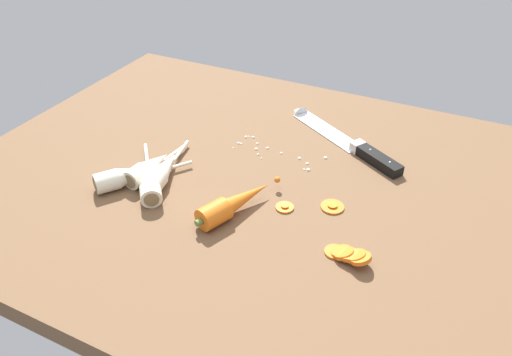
% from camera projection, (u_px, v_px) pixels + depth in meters
% --- Properties ---
extents(ground_plane, '(1.20, 0.90, 0.04)m').
position_uv_depth(ground_plane, '(260.00, 187.00, 1.00)').
color(ground_plane, brown).
extents(chefs_knife, '(0.32, 0.21, 0.04)m').
position_uv_depth(chefs_knife, '(339.00, 137.00, 1.10)').
color(chefs_knife, silver).
rests_on(chefs_knife, ground_plane).
extents(whole_carrot, '(0.10, 0.19, 0.04)m').
position_uv_depth(whole_carrot, '(234.00, 204.00, 0.89)').
color(whole_carrot, orange).
rests_on(whole_carrot, ground_plane).
extents(parsnip_front, '(0.15, 0.18, 0.04)m').
position_uv_depth(parsnip_front, '(149.00, 179.00, 0.95)').
color(parsnip_front, silver).
rests_on(parsnip_front, ground_plane).
extents(parsnip_mid_left, '(0.13, 0.17, 0.04)m').
position_uv_depth(parsnip_mid_left, '(128.00, 176.00, 0.96)').
color(parsnip_mid_left, silver).
rests_on(parsnip_mid_left, ground_plane).
extents(parsnip_mid_right, '(0.06, 0.20, 0.04)m').
position_uv_depth(parsnip_mid_right, '(162.00, 171.00, 0.97)').
color(parsnip_mid_right, silver).
rests_on(parsnip_mid_right, ground_plane).
extents(parsnip_back, '(0.05, 0.17, 0.04)m').
position_uv_depth(parsnip_back, '(149.00, 168.00, 0.98)').
color(parsnip_back, silver).
rests_on(parsnip_back, ground_plane).
extents(carrot_slice_stack, '(0.08, 0.05, 0.03)m').
position_uv_depth(carrot_slice_stack, '(348.00, 254.00, 0.80)').
color(carrot_slice_stack, orange).
rests_on(carrot_slice_stack, ground_plane).
extents(carrot_slice_stray_near, '(0.04, 0.04, 0.01)m').
position_uv_depth(carrot_slice_stray_near, '(332.00, 206.00, 0.91)').
color(carrot_slice_stray_near, orange).
rests_on(carrot_slice_stray_near, ground_plane).
extents(carrot_slice_stray_mid, '(0.03, 0.03, 0.01)m').
position_uv_depth(carrot_slice_stray_mid, '(285.00, 207.00, 0.91)').
color(carrot_slice_stray_mid, orange).
rests_on(carrot_slice_stray_mid, ground_plane).
extents(mince_crumbs, '(0.20, 0.07, 0.01)m').
position_uv_depth(mince_crumbs, '(277.00, 151.00, 1.06)').
color(mince_crumbs, silver).
rests_on(mince_crumbs, ground_plane).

